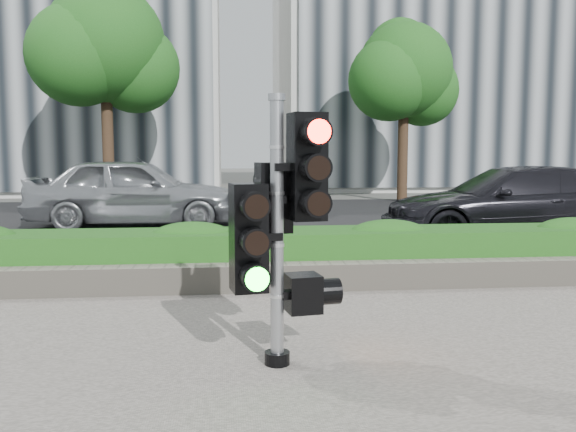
{
  "coord_description": "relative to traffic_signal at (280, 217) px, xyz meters",
  "views": [
    {
      "loc": [
        -0.74,
        -5.64,
        1.77
      ],
      "look_at": [
        -0.1,
        0.6,
        1.11
      ],
      "focal_mm": 38.0,
      "sensor_mm": 36.0,
      "label": 1
    }
  ],
  "objects": [
    {
      "name": "traffic_signal",
      "position": [
        0.0,
        0.0,
        0.0
      ],
      "size": [
        0.79,
        0.63,
        2.2
      ],
      "rotation": [
        0.0,
        0.0,
        0.17
      ],
      "color": "black",
      "rests_on": "sidewalk"
    },
    {
      "name": "road",
      "position": [
        0.31,
        10.75,
        -1.24
      ],
      "size": [
        60.0,
        13.0,
        0.02
      ],
      "primitive_type": "cube",
      "color": "black",
      "rests_on": "ground"
    },
    {
      "name": "car_dark",
      "position": [
        5.15,
        6.56,
        -0.49
      ],
      "size": [
        5.09,
        2.09,
        1.48
      ],
      "primitive_type": "imported",
      "rotation": [
        0.0,
        0.0,
        -1.57
      ],
      "color": "black",
      "rests_on": "road"
    },
    {
      "name": "curb",
      "position": [
        0.31,
        3.9,
        -1.19
      ],
      "size": [
        60.0,
        0.25,
        0.12
      ],
      "primitive_type": "cube",
      "color": "gray",
      "rests_on": "ground"
    },
    {
      "name": "tree_right",
      "position": [
        5.79,
        16.3,
        3.23
      ],
      "size": [
        4.1,
        3.58,
        6.53
      ],
      "color": "black",
      "rests_on": "ground"
    },
    {
      "name": "stone_wall",
      "position": [
        0.31,
        2.65,
        -1.05
      ],
      "size": [
        12.0,
        0.32,
        0.34
      ],
      "primitive_type": "cube",
      "color": "gray",
      "rests_on": "sidewalk"
    },
    {
      "name": "ground",
      "position": [
        0.31,
        0.75,
        -1.25
      ],
      "size": [
        120.0,
        120.0,
        0.0
      ],
      "primitive_type": "plane",
      "color": "#51514C",
      "rests_on": "ground"
    },
    {
      "name": "hedge",
      "position": [
        0.31,
        3.3,
        -0.88
      ],
      "size": [
        12.0,
        1.0,
        0.68
      ],
      "primitive_type": "cube",
      "color": "green",
      "rests_on": "sidewalk"
    },
    {
      "name": "tree_left",
      "position": [
        -4.21,
        15.31,
        3.8
      ],
      "size": [
        4.61,
        4.03,
        7.34
      ],
      "color": "black",
      "rests_on": "ground"
    },
    {
      "name": "car_silver",
      "position": [
        -2.58,
        9.66,
        -0.4
      ],
      "size": [
        4.91,
        2.09,
        1.66
      ],
      "primitive_type": "imported",
      "rotation": [
        0.0,
        0.0,
        1.54
      ],
      "color": "#A6A9AE",
      "rests_on": "road"
    },
    {
      "name": "building_right",
      "position": [
        11.31,
        25.75,
        4.75
      ],
      "size": [
        18.0,
        10.0,
        12.0
      ],
      "primitive_type": "cube",
      "color": "#B7B7B2",
      "rests_on": "ground"
    },
    {
      "name": "building_left",
      "position": [
        -8.69,
        23.75,
        6.25
      ],
      "size": [
        16.0,
        9.0,
        15.0
      ],
      "primitive_type": "cube",
      "color": "#B7B7B2",
      "rests_on": "ground"
    }
  ]
}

